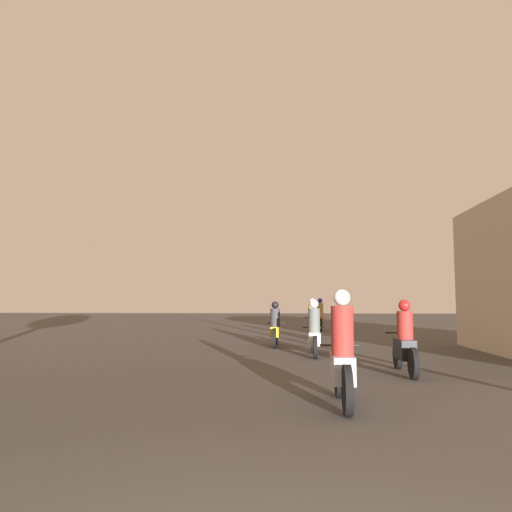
{
  "coord_description": "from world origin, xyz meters",
  "views": [
    {
      "loc": [
        0.0,
        -1.77,
        1.5
      ],
      "look_at": [
        -1.39,
        16.17,
        3.13
      ],
      "focal_mm": 35.0,
      "sensor_mm": 36.0,
      "label": 1
    }
  ],
  "objects_px": {
    "motorcycle_silver": "(342,359)",
    "motorcycle_green": "(312,323)",
    "motorcycle_white": "(314,334)",
    "motorcycle_yellow": "(275,328)",
    "motorcycle_black": "(405,344)",
    "motorcycle_orange": "(320,318)"
  },
  "relations": [
    {
      "from": "motorcycle_yellow",
      "to": "motorcycle_orange",
      "type": "xyz_separation_m",
      "value": [
        1.93,
        9.0,
        0.05
      ]
    },
    {
      "from": "motorcycle_black",
      "to": "motorcycle_orange",
      "type": "xyz_separation_m",
      "value": [
        -0.99,
        15.04,
        0.04
      ]
    },
    {
      "from": "motorcycle_silver",
      "to": "motorcycle_green",
      "type": "distance_m",
      "value": 13.04
    },
    {
      "from": "motorcycle_black",
      "to": "motorcycle_green",
      "type": "xyz_separation_m",
      "value": [
        -1.56,
        9.75,
        0.03
      ]
    },
    {
      "from": "motorcycle_yellow",
      "to": "motorcycle_orange",
      "type": "relative_size",
      "value": 0.99
    },
    {
      "from": "motorcycle_silver",
      "to": "motorcycle_black",
      "type": "distance_m",
      "value": 3.66
    },
    {
      "from": "motorcycle_silver",
      "to": "motorcycle_black",
      "type": "height_order",
      "value": "motorcycle_silver"
    },
    {
      "from": "motorcycle_white",
      "to": "motorcycle_yellow",
      "type": "bearing_deg",
      "value": 111.81
    },
    {
      "from": "motorcycle_yellow",
      "to": "motorcycle_green",
      "type": "height_order",
      "value": "motorcycle_green"
    },
    {
      "from": "motorcycle_silver",
      "to": "motorcycle_black",
      "type": "relative_size",
      "value": 0.94
    },
    {
      "from": "motorcycle_black",
      "to": "motorcycle_green",
      "type": "distance_m",
      "value": 9.87
    },
    {
      "from": "motorcycle_green",
      "to": "motorcycle_silver",
      "type": "bearing_deg",
      "value": -85.52
    },
    {
      "from": "motorcycle_black",
      "to": "motorcycle_green",
      "type": "height_order",
      "value": "motorcycle_green"
    },
    {
      "from": "motorcycle_white",
      "to": "motorcycle_orange",
      "type": "height_order",
      "value": "motorcycle_orange"
    },
    {
      "from": "motorcycle_black",
      "to": "motorcycle_white",
      "type": "xyz_separation_m",
      "value": [
        -1.74,
        3.25,
        -0.0
      ]
    },
    {
      "from": "motorcycle_silver",
      "to": "motorcycle_orange",
      "type": "relative_size",
      "value": 0.98
    },
    {
      "from": "motorcycle_yellow",
      "to": "motorcycle_green",
      "type": "xyz_separation_m",
      "value": [
        1.36,
        3.7,
        0.04
      ]
    },
    {
      "from": "motorcycle_orange",
      "to": "motorcycle_green",
      "type": "bearing_deg",
      "value": -98.64
    },
    {
      "from": "motorcycle_black",
      "to": "motorcycle_orange",
      "type": "relative_size",
      "value": 1.05
    },
    {
      "from": "motorcycle_white",
      "to": "motorcycle_green",
      "type": "bearing_deg",
      "value": 87.35
    },
    {
      "from": "motorcycle_yellow",
      "to": "motorcycle_silver",
      "type": "bearing_deg",
      "value": -76.62
    },
    {
      "from": "motorcycle_silver",
      "to": "motorcycle_yellow",
      "type": "height_order",
      "value": "motorcycle_silver"
    }
  ]
}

